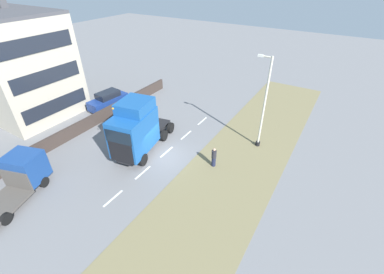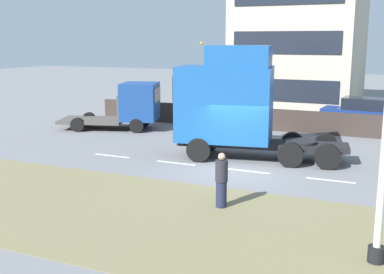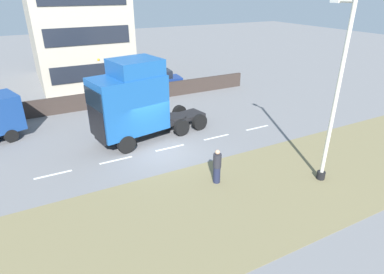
{
  "view_description": "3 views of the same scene",
  "coord_description": "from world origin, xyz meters",
  "px_view_note": "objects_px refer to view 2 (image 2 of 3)",
  "views": [
    {
      "loc": [
        -11.37,
        13.6,
        13.63
      ],
      "look_at": [
        -2.53,
        -0.86,
        2.37
      ],
      "focal_mm": 24.0,
      "sensor_mm": 36.0,
      "label": 1
    },
    {
      "loc": [
        -17.87,
        -6.12,
        5.16
      ],
      "look_at": [
        -0.71,
        1.43,
        1.35
      ],
      "focal_mm": 45.0,
      "sensor_mm": 36.0,
      "label": 2
    },
    {
      "loc": [
        -15.43,
        5.93,
        8.47
      ],
      "look_at": [
        -2.01,
        -1.11,
        1.44
      ],
      "focal_mm": 30.0,
      "sensor_mm": 36.0,
      "label": 3
    }
  ],
  "objects_px": {
    "pedestrian": "(221,181)",
    "flatbed_truck": "(132,105)",
    "parked_car": "(364,115)",
    "lorry_cab": "(231,102)"
  },
  "relations": [
    {
      "from": "lorry_cab",
      "to": "flatbed_truck",
      "type": "height_order",
      "value": "lorry_cab"
    },
    {
      "from": "pedestrian",
      "to": "flatbed_truck",
      "type": "bearing_deg",
      "value": 41.94
    },
    {
      "from": "lorry_cab",
      "to": "pedestrian",
      "type": "distance_m",
      "value": 6.8
    },
    {
      "from": "lorry_cab",
      "to": "parked_car",
      "type": "distance_m",
      "value": 10.2
    },
    {
      "from": "flatbed_truck",
      "to": "pedestrian",
      "type": "distance_m",
      "value": 14.07
    },
    {
      "from": "pedestrian",
      "to": "parked_car",
      "type": "bearing_deg",
      "value": -11.23
    },
    {
      "from": "pedestrian",
      "to": "lorry_cab",
      "type": "bearing_deg",
      "value": 16.82
    },
    {
      "from": "parked_car",
      "to": "pedestrian",
      "type": "relative_size",
      "value": 2.67
    },
    {
      "from": "parked_car",
      "to": "pedestrian",
      "type": "height_order",
      "value": "parked_car"
    },
    {
      "from": "lorry_cab",
      "to": "parked_car",
      "type": "relative_size",
      "value": 1.63
    }
  ]
}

